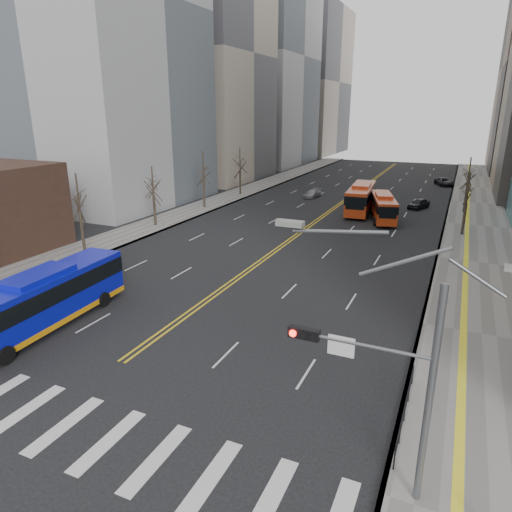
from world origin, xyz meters
TOP-DOWN VIEW (x-y plane):
  - ground at (0.00, 0.00)m, footprint 220.00×220.00m
  - sidewalk_right at (17.50, 45.00)m, footprint 7.00×130.00m
  - sidewalk_left at (-16.50, 45.00)m, footprint 5.00×130.00m
  - crosswalk at (0.00, 0.00)m, footprint 26.70×4.00m
  - centerline at (0.00, 55.00)m, footprint 0.55×100.00m
  - office_towers at (0.12, 68.51)m, footprint 83.00×134.00m
  - signal_mast at (13.77, 2.00)m, footprint 5.37×0.37m
  - pedestrian_railing at (14.30, 6.00)m, footprint 0.06×6.06m
  - street_trees at (-7.18, 34.55)m, footprint 35.20×47.20m
  - blue_bus at (-6.90, 6.27)m, footprint 3.40×12.47m
  - red_bus_near at (3.67, 47.36)m, footprint 3.64×11.64m
  - red_bus_far at (7.04, 43.96)m, footprint 4.79×10.04m
  - car_white at (-9.66, 11.71)m, footprint 2.67×4.59m
  - car_dark_mid at (10.42, 52.58)m, footprint 2.96×4.26m
  - car_silver at (-5.09, 54.50)m, footprint 2.13×4.18m
  - car_dark_far at (12.50, 74.75)m, footprint 3.74×5.25m

SIDE VIEW (x-z plane):
  - ground at x=0.00m, z-range 0.00..0.00m
  - crosswalk at x=0.00m, z-range 0.00..0.01m
  - centerline at x=0.00m, z-range 0.00..0.01m
  - sidewalk_right at x=17.50m, z-range 0.00..0.15m
  - sidewalk_left at x=-16.50m, z-range 0.00..0.15m
  - car_silver at x=-5.09m, z-range 0.00..1.16m
  - car_dark_far at x=12.50m, z-range 0.00..1.33m
  - car_dark_mid at x=10.42m, z-range 0.00..1.35m
  - car_white at x=-9.66m, z-range 0.00..1.43m
  - pedestrian_railing at x=14.30m, z-range 0.31..1.33m
  - red_bus_far at x=7.04m, z-range 0.18..3.33m
  - blue_bus at x=-6.90m, z-range 0.09..3.67m
  - red_bus_near at x=3.67m, z-range 0.20..3.83m
  - signal_mast at x=13.77m, z-range 0.16..9.55m
  - street_trees at x=-7.18m, z-range 1.07..8.67m
  - office_towers at x=0.12m, z-range -5.08..52.92m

